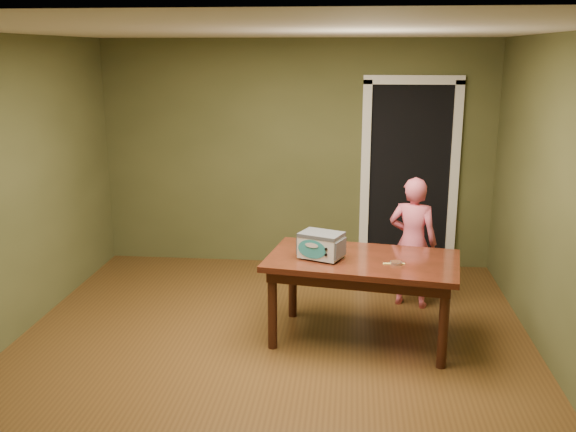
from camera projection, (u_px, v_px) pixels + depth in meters
The scene contains 8 objects.
floor at pixel (269, 357), 5.30m from camera, with size 5.00×5.00×0.00m, color brown.
room_shell at pixel (267, 152), 4.88m from camera, with size 4.52×5.02×2.61m.
doorway at pixel (407, 173), 7.60m from camera, with size 1.10×0.66×2.25m.
dining_table at pixel (362, 269), 5.47m from camera, with size 1.72×1.13×0.75m.
toy_oven at pixel (321, 244), 5.40m from camera, with size 0.42×0.36×0.23m.
baking_pan at pixel (396, 263), 5.28m from camera, with size 0.10×0.10×0.02m.
spatula at pixel (394, 264), 5.28m from camera, with size 0.18×0.03×0.01m, color #E9CD65.
child at pixel (413, 242), 6.24m from camera, with size 0.47×0.31×1.29m, color #E05C75.
Camera 1 is at (0.64, -4.81, 2.45)m, focal length 40.00 mm.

